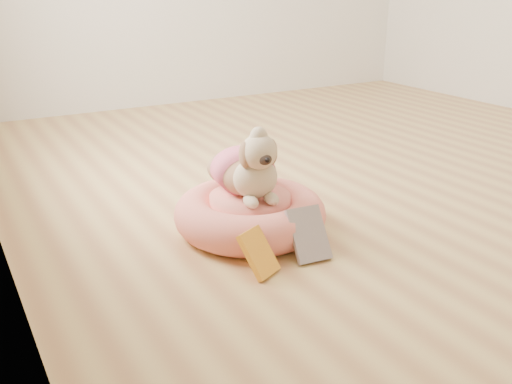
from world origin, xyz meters
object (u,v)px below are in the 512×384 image
pet_bed (250,214)px  dog (247,157)px  book_yellow (259,253)px  book_white (309,234)px

pet_bed → dog: size_ratio=1.46×
book_yellow → book_white: bearing=-20.5°
dog → book_yellow: 0.45m
pet_bed → dog: (-0.00, 0.02, 0.24)m
pet_bed → book_white: bearing=-76.2°
book_yellow → book_white: 0.23m
dog → book_yellow: dog is taller
pet_bed → book_white: size_ratio=2.97×
dog → book_white: (0.08, -0.33, -0.23)m
book_yellow → book_white: (0.23, 0.02, 0.01)m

